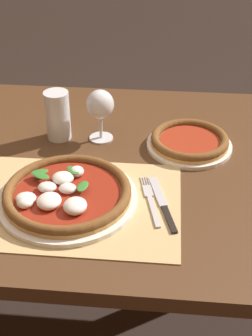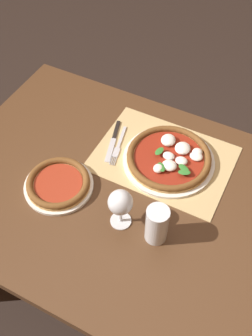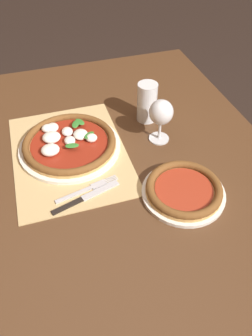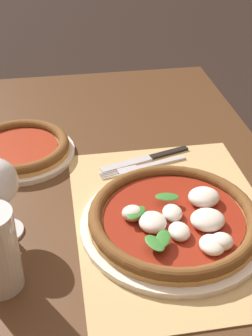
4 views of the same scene
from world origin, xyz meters
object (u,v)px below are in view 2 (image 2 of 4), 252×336
knife (113,141)px  wine_glass (120,204)px  pizza_near (169,158)px  pizza_far (58,184)px  fork (119,145)px  pint_glass (157,225)px

knife → wine_glass: bearing=122.4°
pizza_near → pizza_far: (0.30, 0.28, -0.00)m
fork → pizza_near: bearing=-174.9°
pint_glass → fork: bearing=-45.1°
pizza_near → knife: pizza_near is taller
knife → pizza_near: bearing=-178.2°
wine_glass → knife: wine_glass is taller
pizza_far → fork: 0.28m
wine_glass → pint_glass: (-0.12, -0.00, -0.04)m
wine_glass → pint_glass: size_ratio=1.07×
pizza_near → pizza_far: bearing=43.2°
wine_glass → fork: (0.16, -0.29, -0.10)m
pint_glass → fork: (0.28, -0.29, -0.06)m
fork → wine_glass: bearing=119.1°
pizza_near → pizza_far: size_ratio=1.39×
pint_glass → pizza_far: bearing=-3.3°
wine_glass → pizza_far: bearing=-5.4°
pizza_near → fork: (0.20, 0.02, -0.02)m
pizza_near → fork: bearing=5.1°
pizza_far → knife: pizza_far is taller
fork → knife: 0.03m
pint_glass → fork: 0.41m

